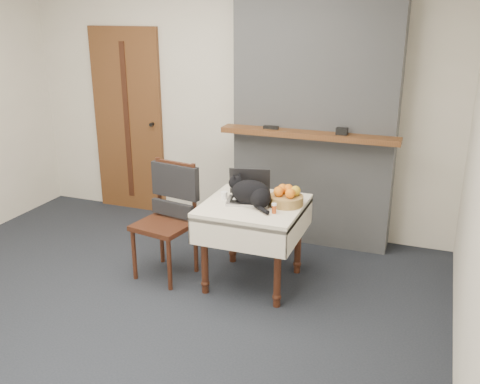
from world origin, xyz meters
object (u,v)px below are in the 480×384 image
Objects in this scene: laptop at (249,193)px; side_table at (253,217)px; pill_bottle at (274,208)px; fruit_basket at (286,197)px; cream_jar at (224,195)px; door at (128,122)px; chair at (171,203)px; cat at (252,193)px.

side_table is at bearing -58.73° from laptop.
pill_bottle is 0.22m from fruit_basket.
cream_jar is at bearing 161.56° from pill_bottle.
chair is at bearing -47.03° from door.
cream_jar is (1.62, -1.18, -0.27)m from door.
cream_jar is 0.07× the size of chair.
side_table is (1.88, -1.19, -0.41)m from door.
laptop is 0.35m from pill_bottle.
side_table is 0.30m from pill_bottle.
side_table is 9.93× the size of pill_bottle.
chair reaches higher than fruit_basket.
door is at bearing 134.13° from laptop.
laptop is 6.14× the size of cream_jar.
door is at bearing 147.37° from pill_bottle.
cat reaches higher than pill_bottle.
fruit_basket is 0.99m from chair.
door reaches higher than cat.
side_table is 0.80× the size of chair.
cream_jar is (-0.26, 0.01, 0.14)m from side_table.
pill_bottle reaches higher than cream_jar.
door is at bearing 152.12° from fruit_basket.
cat is 0.27m from cream_jar.
door is 2.56× the size of side_table.
door is 1.74m from chair.
chair is at bearing 175.76° from laptop.
laptop is 0.68m from chair.
side_table is 0.72m from chair.
door reaches higher than laptop.
fruit_basket is (0.32, 0.00, 0.00)m from laptop.
pill_bottle is 0.95m from chair.
door is 2.02m from cream_jar.
pill_bottle is (0.22, -0.15, 0.15)m from side_table.
door reaches higher than chair.
laptop is 0.32m from fruit_basket.
cream_jar is (-0.19, -0.05, -0.03)m from laptop.
cat is 0.44× the size of chair.
cream_jar is at bearing -173.62° from fruit_basket.
cat is at bearing -33.30° from door.
door is 2.15m from laptop.
cream_jar is 0.81× the size of pill_bottle.
fruit_basket is (2.13, -1.13, -0.24)m from door.
pill_bottle is 0.08× the size of chair.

